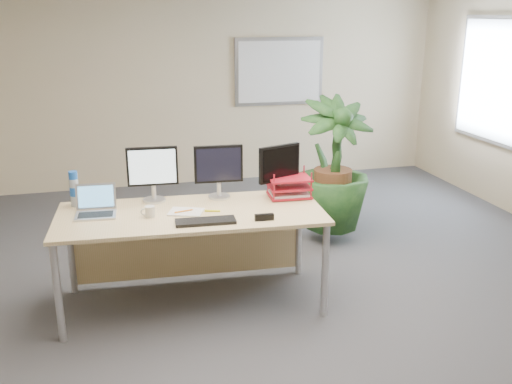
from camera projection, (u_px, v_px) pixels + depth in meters
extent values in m
plane|color=#424246|center=(277.00, 317.00, 4.63)|extent=(8.00, 8.00, 0.00)
cube|color=beige|center=(196.00, 88.00, 7.91)|extent=(7.00, 0.04, 2.70)
cube|color=#A3A3A7|center=(279.00, 72.00, 8.11)|extent=(1.30, 0.03, 0.95)
cube|color=white|center=(280.00, 72.00, 8.09)|extent=(1.20, 0.01, 0.85)
cube|color=#A3A3A7|center=(492.00, 80.00, 7.11)|extent=(0.03, 1.30, 1.55)
cube|color=white|center=(490.00, 80.00, 7.11)|extent=(0.01, 1.20, 1.45)
cube|color=#D2BB7B|center=(191.00, 214.00, 4.61)|extent=(2.19, 1.04, 0.03)
cube|color=#D2BB7B|center=(189.00, 241.00, 5.12)|extent=(2.04, 0.15, 0.67)
cylinder|color=silver|center=(58.00, 293.00, 4.17)|extent=(0.06, 0.06, 0.79)
cylinder|color=silver|center=(325.00, 271.00, 4.54)|extent=(0.06, 0.06, 0.79)
cylinder|color=silver|center=(71.00, 250.00, 4.92)|extent=(0.06, 0.06, 0.79)
cylinder|color=silver|center=(299.00, 234.00, 5.29)|extent=(0.06, 0.06, 0.79)
imported|color=#153B18|center=(333.00, 173.00, 5.98)|extent=(0.95, 0.95, 1.50)
cylinder|color=silver|center=(154.00, 200.00, 4.86)|extent=(0.19, 0.19, 0.02)
cylinder|color=silver|center=(154.00, 192.00, 4.84)|extent=(0.04, 0.04, 0.12)
cube|color=black|center=(152.00, 166.00, 4.77)|extent=(0.43, 0.07, 0.33)
cube|color=silver|center=(152.00, 167.00, 4.75)|extent=(0.39, 0.03, 0.29)
cylinder|color=silver|center=(219.00, 197.00, 4.95)|extent=(0.19, 0.19, 0.02)
cylinder|color=silver|center=(219.00, 189.00, 4.93)|extent=(0.04, 0.04, 0.11)
cube|color=black|center=(219.00, 164.00, 4.86)|extent=(0.42, 0.06, 0.32)
cube|color=black|center=(219.00, 165.00, 4.84)|extent=(0.38, 0.03, 0.28)
cylinder|color=silver|center=(279.00, 195.00, 5.00)|extent=(0.19, 0.19, 0.02)
cylinder|color=silver|center=(279.00, 188.00, 4.98)|extent=(0.04, 0.04, 0.11)
cube|color=black|center=(279.00, 163.00, 4.91)|extent=(0.40, 0.17, 0.32)
cube|color=black|center=(281.00, 164.00, 4.89)|extent=(0.35, 0.13, 0.28)
cube|color=#B5B5BA|center=(96.00, 215.00, 4.50)|extent=(0.33, 0.24, 0.02)
cube|color=black|center=(96.00, 214.00, 4.49)|extent=(0.28, 0.16, 0.00)
cube|color=#B5B5BA|center=(96.00, 196.00, 4.60)|extent=(0.32, 0.08, 0.21)
cube|color=#62B8FC|center=(96.00, 197.00, 4.59)|extent=(0.28, 0.06, 0.17)
cube|color=black|center=(206.00, 221.00, 4.36)|extent=(0.47, 0.18, 0.03)
cylinder|color=silver|center=(150.00, 212.00, 4.48)|extent=(0.08, 0.08, 0.09)
torus|color=silver|center=(144.00, 212.00, 4.47)|extent=(0.06, 0.02, 0.06)
cube|color=silver|center=(186.00, 212.00, 4.58)|extent=(0.32, 0.28, 0.01)
cylinder|color=orange|center=(184.00, 211.00, 4.56)|extent=(0.15, 0.05, 0.01)
cylinder|color=yellow|center=(213.00, 211.00, 4.60)|extent=(0.13, 0.05, 0.02)
cylinder|color=#AAB9C7|center=(75.00, 193.00, 4.71)|extent=(0.07, 0.07, 0.24)
cylinder|color=blue|center=(73.00, 175.00, 4.66)|extent=(0.07, 0.07, 0.06)
cylinder|color=blue|center=(75.00, 191.00, 4.70)|extent=(0.08, 0.08, 0.07)
cube|color=#A41422|center=(289.00, 195.00, 4.97)|extent=(0.37, 0.29, 0.02)
cube|color=#A41422|center=(289.00, 187.00, 4.95)|extent=(0.37, 0.29, 0.02)
cube|color=#A41422|center=(289.00, 178.00, 4.93)|extent=(0.37, 0.29, 0.02)
cube|color=silver|center=(289.00, 193.00, 4.97)|extent=(0.34, 0.26, 0.02)
cube|color=black|center=(264.00, 217.00, 4.41)|extent=(0.15, 0.05, 0.05)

